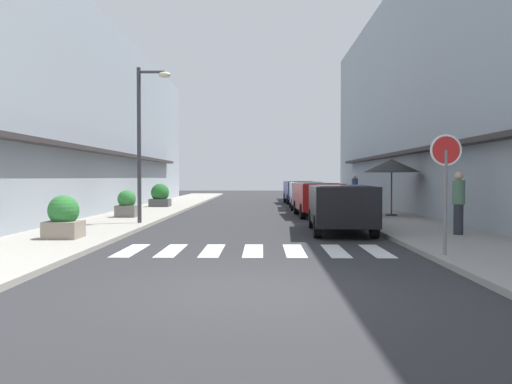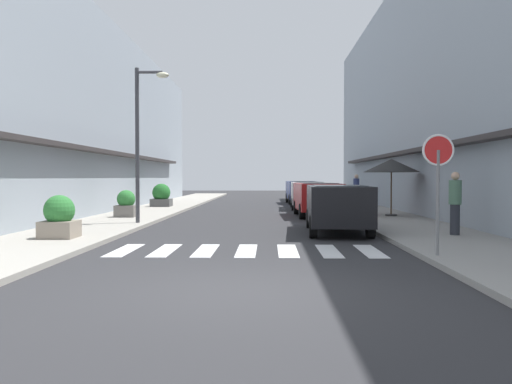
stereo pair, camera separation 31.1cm
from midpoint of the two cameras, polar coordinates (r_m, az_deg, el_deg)
The scene contains 18 objects.
ground_plane at distance 24.18m, azimuth -0.20°, elevation -2.47°, with size 89.17×89.17×0.00m, color #2B2B2D.
sidewalk_left at distance 24.81m, azimuth -12.37°, elevation -2.26°, with size 3.11×56.75×0.12m, color #9E998E.
sidewalk_right at distance 24.66m, azimuth 12.04°, elevation -2.28°, with size 3.11×56.75×0.12m, color gray.
building_row_left at distance 27.07m, azimuth -20.38°, elevation 7.43°, with size 5.50×38.48×9.03m.
building_row_right at distance 26.97m, azimuth 20.27°, elevation 9.95°, with size 5.50×38.48×11.36m.
crosswalk at distance 12.33m, azimuth -1.02°, elevation -6.35°, with size 6.15×2.20×0.01m.
parked_car_near at distance 16.42m, azimuth 8.58°, elevation -1.17°, with size 1.97×4.50×1.47m.
parked_car_mid at distance 23.11m, azimuth 6.27°, elevation -0.37°, with size 1.91×4.36×1.47m.
parked_car_far at distance 28.59m, azimuth 5.19°, elevation 0.00°, with size 1.88×4.36×1.47m.
parked_car_distant at distance 34.56m, azimuth 4.40°, elevation 0.27°, with size 1.92×3.99×1.47m.
round_street_sign at distance 11.39m, azimuth 19.04°, elevation 3.00°, with size 0.65×0.07×2.46m.
street_lamp at distance 18.95m, azimuth -12.40°, elevation 6.72°, with size 1.19×0.28×5.40m.
cafe_umbrella at distance 22.60m, azimuth 14.03°, elevation 2.75°, with size 2.31×2.31×2.35m.
planter_corner at distance 14.74m, azimuth -20.60°, elevation -2.64°, with size 0.87×0.87×1.13m.
planter_midblock at distance 21.88m, azimuth -14.16°, elevation -1.30°, with size 0.80×0.80×1.08m.
planter_far at distance 29.35m, azimuth -10.60°, elevation -0.42°, with size 1.07×1.07×1.25m.
pedestrian_walking_near at distance 15.62m, azimuth 20.46°, elevation -0.97°, with size 0.34×0.34×1.74m.
pedestrian_walking_far at distance 30.31m, azimuth 10.31°, elevation 0.31°, with size 0.34×0.34×1.76m.
Camera 1 is at (0.20, -7.90, 1.71)m, focal length 37.12 mm.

